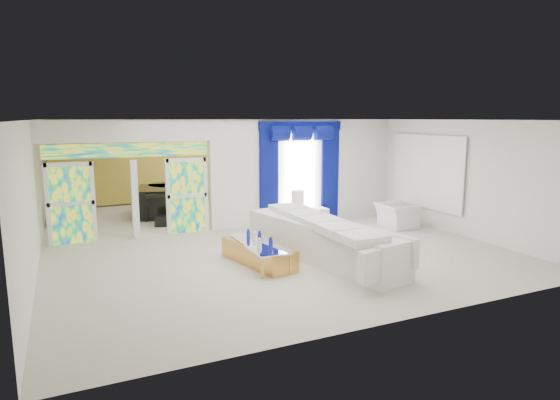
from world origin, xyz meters
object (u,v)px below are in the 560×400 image
white_sofa (321,242)px  grand_piano (160,201)px  console_table (307,217)px  armchair (397,215)px  coffee_table (258,254)px

white_sofa → grand_piano: bearing=98.0°
grand_piano → console_table: bearing=-25.1°
armchair → grand_piano: (-5.75, 4.47, 0.11)m
armchair → grand_piano: size_ratio=0.58×
console_table → grand_piano: 4.76m
white_sofa → console_table: 3.51m
white_sofa → console_table: bearing=55.6°
white_sofa → console_table: (1.35, 3.24, -0.19)m
coffee_table → console_table: (2.70, 2.94, -0.00)m
coffee_table → console_table: bearing=47.4°
console_table → grand_piano: grand_piano is taller
white_sofa → armchair: white_sofa is taller
grand_piano → armchair: bearing=-22.6°
white_sofa → armchair: bearing=16.1°
console_table → coffee_table: bearing=-132.6°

